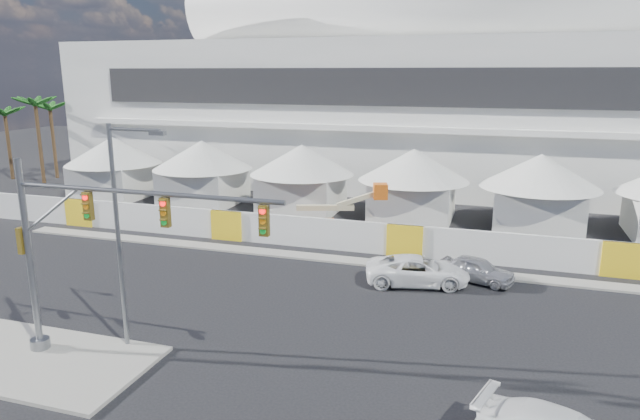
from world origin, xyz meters
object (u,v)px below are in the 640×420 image
(pickup_curb, at_px, (417,270))
(boom_lift, at_px, (317,224))
(traffic_mast, at_px, (77,251))
(streetlight_median, at_px, (122,222))
(sedan_silver, at_px, (477,269))

(pickup_curb, bearing_deg, boom_lift, 36.43)
(traffic_mast, height_order, streetlight_median, streetlight_median)
(pickup_curb, relative_size, streetlight_median, 0.61)
(pickup_curb, relative_size, boom_lift, 0.72)
(pickup_curb, relative_size, traffic_mast, 0.49)
(sedan_silver, bearing_deg, boom_lift, 82.19)
(pickup_curb, xyz_separation_m, boom_lift, (-7.80, 6.72, 0.24))
(traffic_mast, bearing_deg, sedan_silver, 43.79)
(traffic_mast, bearing_deg, pickup_curb, 47.57)
(sedan_silver, relative_size, traffic_mast, 0.36)
(boom_lift, bearing_deg, sedan_silver, -44.11)
(pickup_curb, distance_m, boom_lift, 10.29)
(sedan_silver, height_order, pickup_curb, pickup_curb)
(pickup_curb, distance_m, streetlight_median, 15.48)
(pickup_curb, height_order, boom_lift, boom_lift)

